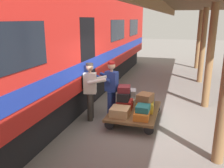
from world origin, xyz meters
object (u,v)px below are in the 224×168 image
Objects in this scene: suitcase_tan_vintage at (120,112)px; suitcase_gray_aluminum at (129,93)px; suitcase_orange_carryall at (142,115)px; suitcase_teal_softside at (143,108)px; suitcase_cream_canvas at (129,100)px; suitcase_yellow_case at (145,106)px; suitcase_red_plastic at (125,104)px; suitcase_maroon_trunk at (124,89)px; porter_by_door at (91,90)px; suitcase_brown_leather at (145,98)px; suitcase_slate_roller at (148,101)px; train_car at (44,47)px; luggage_cart at (134,111)px; suitcase_black_hardshell at (124,96)px; porter_in_overalls at (111,88)px.

suitcase_tan_vintage is 1.10m from suitcase_gray_aluminum.
suitcase_teal_softside is at bearing -119.29° from suitcase_orange_carryall.
suitcase_cream_canvas is 1.35× the size of suitcase_gray_aluminum.
suitcase_red_plastic is at bearing 0.00° from suitcase_yellow_case.
suitcase_maroon_trunk is (0.04, -0.58, 0.48)m from suitcase_tan_vintage.
porter_by_door is at bearing 40.99° from suitcase_gray_aluminum.
suitcase_orange_carryall is 1.39× the size of suitcase_gray_aluminum.
suitcase_brown_leather is at bearing 102.52° from suitcase_yellow_case.
porter_by_door is (1.55, 0.28, 0.45)m from suitcase_yellow_case.
suitcase_brown_leather is (-0.01, 0.57, 0.27)m from suitcase_slate_roller.
suitcase_orange_carryall is at bearing 89.05° from suitcase_brown_leather.
train_car reaches higher than suitcase_orange_carryall.
suitcase_teal_softside is at bearing -176.65° from suitcase_tan_vintage.
luggage_cart is 1.13× the size of porter_by_door.
suitcase_slate_roller is (-0.60, -0.53, 0.00)m from suitcase_red_plastic.
suitcase_red_plastic is 0.81m from suitcase_teal_softside.
suitcase_red_plastic is 0.26m from suitcase_black_hardshell.
suitcase_cream_canvas is at bearing -94.30° from suitcase_maroon_trunk.
porter_in_overalls is at bearing 178.53° from train_car.
suitcase_cream_canvas is (-2.66, -0.39, -1.63)m from train_car.
suitcase_maroon_trunk reaches higher than suitcase_tan_vintage.
suitcase_brown_leather is at bearing -90.95° from suitcase_orange_carryall.
train_car is 46.72× the size of suitcase_teal_softside.
suitcase_tan_vintage is at bearing 3.35° from suitcase_teal_softside.
suitcase_brown_leather is 0.84m from suitcase_gray_aluminum.
suitcase_teal_softside reaches higher than suitcase_slate_roller.
suitcase_maroon_trunk reaches higher than suitcase_black_hardshell.
suitcase_gray_aluminum reaches higher than suitcase_tan_vintage.
suitcase_black_hardshell is 0.53m from suitcase_gray_aluminum.
train_car is 36.64× the size of suitcase_black_hardshell.
porter_by_door reaches higher than suitcase_black_hardshell.
suitcase_tan_vintage is at bearing 125.96° from porter_in_overalls.
suitcase_cream_canvas is 0.59m from suitcase_black_hardshell.
suitcase_yellow_case is 1.16× the size of suitcase_gray_aluminum.
suitcase_cream_canvas is 0.53m from suitcase_red_plastic.
suitcase_gray_aluminum is (-0.01, -0.55, 0.18)m from suitcase_red_plastic.
train_car is 3.15m from suitcase_cream_canvas.
train_car is at bearing -2.73° from luggage_cart.
train_car is at bearing -1.47° from porter_in_overalls.
suitcase_slate_roller is 1.27× the size of suitcase_tan_vintage.
luggage_cart is 0.55m from suitcase_brown_leather.
luggage_cart is at bearing 60.43° from suitcase_slate_roller.
suitcase_yellow_case is at bearing 177.52° from train_car.
suitcase_cream_canvas is 0.80m from suitcase_yellow_case.
porter_in_overalls is (1.05, -0.61, 0.50)m from suitcase_orange_carryall.
porter_by_door is at bearing 166.10° from train_car.
suitcase_yellow_case reaches higher than luggage_cart.
porter_by_door is at bearing 9.02° from suitcase_brown_leather.
suitcase_maroon_trunk is at bearing -159.67° from porter_by_door.
porter_by_door reaches higher than suitcase_slate_roller.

